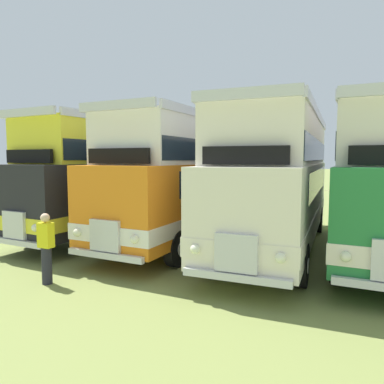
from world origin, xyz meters
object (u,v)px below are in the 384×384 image
(bus_first_in_row, at_px, (121,175))
(marshal_person, at_px, (46,248))
(bus_second_in_row, at_px, (192,177))
(bus_third_in_row, at_px, (279,179))

(bus_first_in_row, xyz_separation_m, marshal_person, (2.11, -5.95, -1.47))
(bus_second_in_row, height_order, bus_third_in_row, same)
(bus_third_in_row, height_order, marshal_person, bus_third_in_row)
(marshal_person, bearing_deg, bus_first_in_row, 109.52)
(bus_first_in_row, distance_m, marshal_person, 6.48)
(bus_second_in_row, distance_m, bus_third_in_row, 3.21)
(bus_second_in_row, height_order, marshal_person, bus_second_in_row)
(bus_second_in_row, bearing_deg, bus_first_in_row, -179.46)
(bus_second_in_row, bearing_deg, marshal_person, -100.47)
(bus_second_in_row, relative_size, marshal_person, 5.77)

